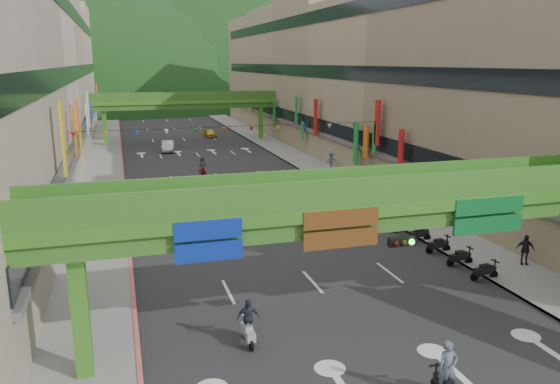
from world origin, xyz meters
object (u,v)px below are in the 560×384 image
object	(u,v)px
car_yellow	(210,133)
car_silver	(168,146)
scooter_rider_mid	(268,211)
overpass_near	(394,220)
pedestrian_red	(371,196)
scooter_rider_near	(447,373)

from	to	relation	value
car_yellow	car_silver	bearing A→B (deg)	-128.82
scooter_rider_mid	car_silver	xyz separation A→B (m)	(-3.65, 35.26, -0.40)
overpass_near	car_yellow	world-z (taller)	overpass_near
pedestrian_red	overpass_near	bearing A→B (deg)	-112.69
scooter_rider_mid	pedestrian_red	size ratio (longest dim) A/B	1.38
scooter_rider_mid	car_silver	distance (m)	35.45
scooter_rider_near	scooter_rider_mid	size ratio (longest dim) A/B	1.03
scooter_rider_near	car_silver	xyz separation A→B (m)	(-4.12, 56.45, -0.35)
scooter_rider_mid	pedestrian_red	world-z (taller)	scooter_rider_mid
scooter_rider_near	car_silver	size ratio (longest dim) A/B	0.51
pedestrian_red	car_silver	bearing A→B (deg)	113.43
car_yellow	overpass_near	bearing A→B (deg)	-100.23
car_yellow	scooter_rider_mid	bearing A→B (deg)	-101.93
overpass_near	car_yellow	xyz separation A→B (m)	(3.20, 64.21, -4.59)
pedestrian_red	car_yellow	bearing A→B (deg)	98.57
scooter_rider_mid	car_silver	size ratio (longest dim) A/B	0.50
car_silver	scooter_rider_near	bearing A→B (deg)	-79.74
overpass_near	pedestrian_red	bearing A→B (deg)	66.03
scooter_rider_mid	car_yellow	world-z (taller)	scooter_rider_mid
overpass_near	car_yellow	size ratio (longest dim) A/B	7.81
car_silver	car_yellow	xyz separation A→B (m)	(7.42, 12.13, -0.10)
scooter_rider_near	pedestrian_red	world-z (taller)	scooter_rider_near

